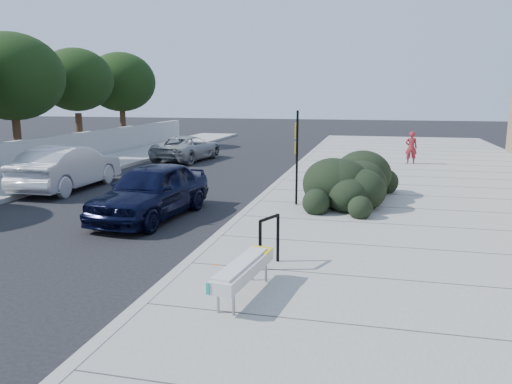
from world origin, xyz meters
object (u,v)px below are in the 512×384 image
(sign_post, at_px, (296,152))
(suv_silver, at_px, (187,148))
(bench, at_px, (244,270))
(wagon_silver, at_px, (68,168))
(pedestrian, at_px, (411,148))
(sedan_navy, at_px, (151,191))
(bike_rack, at_px, (269,236))

(sign_post, distance_m, suv_silver, 12.41)
(bench, height_order, wagon_silver, wagon_silver)
(bench, relative_size, pedestrian, 1.26)
(sedan_navy, bearing_deg, bench, -46.80)
(suv_silver, distance_m, pedestrian, 11.26)
(sign_post, xyz_separation_m, pedestrian, (3.94, 10.24, -0.81))
(bench, distance_m, sign_post, 7.20)
(sign_post, bearing_deg, suv_silver, 121.21)
(bike_rack, xyz_separation_m, wagon_silver, (-8.92, 6.85, 0.06))
(wagon_silver, bearing_deg, bike_rack, 141.56)
(bike_rack, xyz_separation_m, sign_post, (-0.35, 5.54, 0.99))
(sedan_navy, relative_size, suv_silver, 0.96)
(suv_silver, bearing_deg, sedan_navy, 113.13)
(bench, relative_size, wagon_silver, 0.40)
(sign_post, height_order, pedestrian, sign_post)
(wagon_silver, relative_size, suv_silver, 1.04)
(sedan_navy, bearing_deg, pedestrian, 62.84)
(sedan_navy, bearing_deg, suv_silver, 111.61)
(bench, distance_m, pedestrian, 17.73)
(bike_rack, bearing_deg, wagon_silver, 164.52)
(suv_silver, xyz_separation_m, pedestrian, (11.25, 0.26, 0.27))
(bench, xyz_separation_m, sign_post, (-0.25, 7.10, 1.13))
(pedestrian, bearing_deg, sedan_navy, 55.89)
(bike_rack, bearing_deg, suv_silver, 138.31)
(bench, distance_m, bike_rack, 1.57)
(sign_post, relative_size, pedestrian, 1.82)
(suv_silver, height_order, pedestrian, pedestrian)
(bench, relative_size, bike_rack, 1.98)
(pedestrian, bearing_deg, sign_post, 67.10)
(bench, relative_size, sedan_navy, 0.43)
(sedan_navy, height_order, wagon_silver, wagon_silver)
(bike_rack, height_order, sign_post, sign_post)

